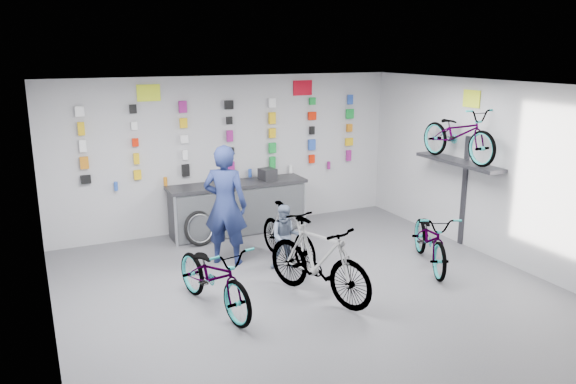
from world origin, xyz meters
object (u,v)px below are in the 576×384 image
bike_left (214,276)px  bike_center (318,260)px  bike_right (431,238)px  customer (286,237)px  counter (238,209)px  bike_service (288,234)px  clerk (225,205)px

bike_left → bike_center: (1.47, -0.27, 0.08)m
bike_right → customer: 2.38m
bike_center → customer: bearing=67.0°
customer → bike_left: bearing=-129.8°
counter → bike_center: bike_center is taller
counter → bike_right: (2.25, -2.98, -0.01)m
bike_service → bike_left: bearing=-151.6°
clerk → customer: clerk is taller
bike_center → bike_service: bike_center is taller
bike_left → clerk: 1.82m
bike_left → bike_center: 1.49m
customer → counter: bearing=110.1°
bike_service → bike_center: bearing=-104.0°
bike_service → customer: bearing=-130.1°
counter → clerk: 1.67m
bike_center → clerk: size_ratio=0.95×
bike_left → clerk: (0.72, 1.59, 0.51)m
bike_left → bike_service: 2.02m
bike_center → customer: bike_center is taller
counter → customer: 2.05m
bike_center → clerk: (-0.74, 1.86, 0.43)m
bike_left → bike_service: size_ratio=1.12×
counter → bike_service: bearing=-83.8°
bike_left → bike_service: bike_service is taller
bike_center → bike_right: bearing=-13.0°
counter → bike_left: bearing=-115.9°
counter → customer: bearing=-88.1°
bike_service → bike_right: bearing=-35.3°
customer → bike_right: bearing=-4.9°
bike_right → customer: customer is taller
bike_left → bike_right: size_ratio=1.03×
bike_right → bike_service: bike_service is taller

